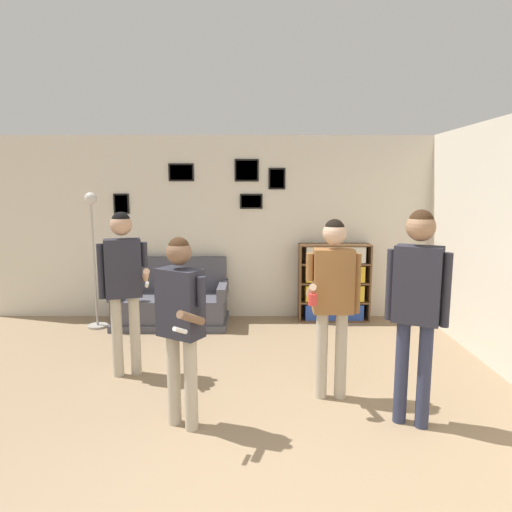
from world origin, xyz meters
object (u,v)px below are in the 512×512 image
at_px(person_player_foreground_center, 179,314).
at_px(person_player_foreground_left, 123,276).
at_px(person_watcher_holding_cup, 332,290).
at_px(person_spectator_near_bookshelf, 416,294).
at_px(bookshelf, 333,282).
at_px(couch, 171,303).
at_px(floor_lamp, 93,248).

bearing_deg(person_player_foreground_center, person_player_foreground_left, 125.73).
xyz_separation_m(person_watcher_holding_cup, person_spectator_near_bookshelf, (0.59, -0.49, 0.08)).
relative_size(bookshelf, person_watcher_holding_cup, 0.67).
relative_size(couch, person_watcher_holding_cup, 0.95).
bearing_deg(person_watcher_holding_cup, floor_lamp, 143.70).
height_order(couch, person_watcher_holding_cup, person_watcher_holding_cup).
bearing_deg(person_player_foreground_left, person_player_foreground_center, -54.27).
distance_m(floor_lamp, person_spectator_near_bookshelf, 4.42).
relative_size(person_player_foreground_center, person_watcher_holding_cup, 0.94).
height_order(floor_lamp, person_watcher_holding_cup, floor_lamp).
bearing_deg(person_player_foreground_center, bookshelf, 59.93).
distance_m(floor_lamp, person_watcher_holding_cup, 3.66).
height_order(floor_lamp, person_player_foreground_center, floor_lamp).
height_order(bookshelf, person_spectator_near_bookshelf, person_spectator_near_bookshelf).
distance_m(person_player_foreground_left, person_player_foreground_center, 1.29).
bearing_deg(person_player_foreground_center, couch, 101.98).
bearing_deg(person_player_foreground_center, floor_lamp, 121.34).
bearing_deg(person_player_foreground_left, person_watcher_holding_cup, -14.27).
relative_size(bookshelf, floor_lamp, 0.60).
bearing_deg(person_player_foreground_center, person_watcher_holding_cup, 21.76).
distance_m(floor_lamp, person_player_foreground_center, 3.15).
distance_m(floor_lamp, person_player_foreground_left, 1.86).
height_order(person_player_foreground_center, person_watcher_holding_cup, person_watcher_holding_cup).
xyz_separation_m(bookshelf, person_player_foreground_center, (-1.76, -3.03, 0.40)).
bearing_deg(bookshelf, floor_lamp, -174.19).
height_order(floor_lamp, person_player_foreground_left, floor_lamp).
bearing_deg(floor_lamp, person_watcher_holding_cup, -36.30).
distance_m(bookshelf, person_watcher_holding_cup, 2.59).
relative_size(floor_lamp, person_watcher_holding_cup, 1.12).
bearing_deg(person_spectator_near_bookshelf, floor_lamp, 143.14).
xyz_separation_m(person_player_foreground_left, person_player_foreground_center, (0.75, -1.05, -0.10)).
height_order(couch, person_player_foreground_left, person_player_foreground_left).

